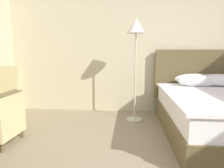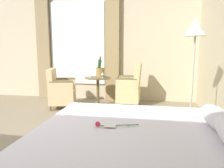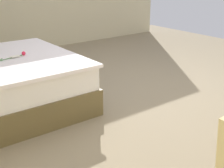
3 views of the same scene
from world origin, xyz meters
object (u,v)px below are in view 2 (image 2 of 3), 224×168
Objects in this scene: side_table_round at (98,89)px; armchair_facing_bed at (60,91)px; wine_glass_near_bucket at (90,73)px; champagne_bucket at (100,71)px; floor_lamp_brass at (195,41)px; bed at (158,160)px; wine_glass_near_edge at (102,74)px; armchair_by_window at (130,88)px.

armchair_facing_bed reaches higher than side_table_round.
side_table_round is 0.87m from armchair_facing_bed.
side_table_round is at bearing 94.60° from wine_glass_near_bucket.
champagne_bucket is at bearing 109.08° from wine_glass_near_bucket.
champagne_bucket is 3.44× the size of wine_glass_near_bucket.
wine_glass_near_bucket is at bearing -131.18° from floor_lamp_brass.
floor_lamp_brass is (-1.31, 0.50, 1.11)m from bed.
wine_glass_near_edge is (0.10, 0.13, 0.37)m from side_table_round.
bed is at bearing 23.05° from side_table_round.
wine_glass_near_bucket is (-3.05, -1.49, 0.44)m from bed.
champagne_bucket reaches higher than side_table_round.
wine_glass_near_bucket is at bearing 113.86° from armchair_facing_bed.
armchair_by_window is (-0.05, 0.72, -0.40)m from champagne_bucket.
floor_lamp_brass reaches higher than bed.
armchair_facing_bed reaches higher than wine_glass_near_edge.
wine_glass_near_bucket is at bearing -70.92° from champagne_bucket.
champagne_bucket is 0.55× the size of armchair_facing_bed.
floor_lamp_brass is at bearing 48.82° from wine_glass_near_bucket.
wine_glass_near_edge is 0.13× the size of armchair_by_window.
wine_glass_near_bucket reaches higher than wine_glass_near_edge.
wine_glass_near_edge is at bearing 101.74° from armchair_facing_bed.
wine_glass_near_bucket is at bearing -153.96° from bed.
wine_glass_near_bucket is at bearing -82.50° from armchair_by_window.
wine_glass_near_edge is at bearing -134.82° from floor_lamp_brass.
side_table_round is 0.43m from champagne_bucket.
floor_lamp_brass is at bearing 159.09° from bed.
floor_lamp_brass is 2.55× the size of side_table_round.
wine_glass_near_bucket reaches higher than side_table_round.
wine_glass_near_bucket is 0.14× the size of armchair_by_window.
bed is 3.49m from armchair_facing_bed.
wine_glass_near_bucket is 0.33m from wine_glass_near_edge.
bed is at bearing 21.52° from wine_glass_near_edge.
armchair_by_window reaches higher than armchair_facing_bed.
champagne_bucket is 0.19m from wine_glass_near_edge.
floor_lamp_brass is at bearing 44.08° from champagne_bucket.
bed is 3.42m from wine_glass_near_bucket.
armchair_facing_bed is (0.29, -0.82, -0.02)m from side_table_round.
armchair_by_window is 1.13× the size of armchair_facing_bed.
side_table_round is at bearing -125.84° from wine_glass_near_edge.
wine_glass_near_edge is (0.16, 0.09, -0.05)m from champagne_bucket.
armchair_facing_bed is (-1.46, -2.62, -1.07)m from floor_lamp_brass.
armchair_by_window is at bearing -170.27° from bed.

